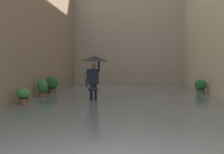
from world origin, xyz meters
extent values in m
plane|color=gray|center=(0.00, -9.31, 0.00)|extent=(60.00, 60.00, 0.00)
cube|color=slate|center=(0.00, -9.31, 0.06)|extent=(8.78, 24.62, 0.13)
cube|color=gray|center=(4.89, -9.31, 4.28)|extent=(1.80, 22.62, 8.55)
cube|color=#A89989|center=(0.00, -19.52, 4.23)|extent=(11.58, 1.80, 8.47)
cube|color=black|center=(1.35, -8.07, 0.05)|extent=(0.16, 0.26, 0.10)
cylinder|color=#1E2333|center=(1.35, -8.07, 0.44)|extent=(0.14, 0.14, 0.68)
cube|color=black|center=(1.17, -8.04, 0.05)|extent=(0.16, 0.26, 0.10)
cylinder|color=#1E2333|center=(1.17, -8.04, 0.44)|extent=(0.14, 0.14, 0.68)
cube|color=#1E2333|center=(1.26, -8.05, 1.07)|extent=(0.42, 0.30, 0.58)
cone|color=#1E2333|center=(1.26, -8.05, 0.66)|extent=(0.59, 0.59, 0.28)
sphere|color=tan|center=(1.26, -8.05, 1.46)|extent=(0.21, 0.21, 0.21)
cylinder|color=#1E2333|center=(1.03, -8.01, 1.48)|extent=(0.10, 0.10, 0.44)
cylinder|color=#1E2333|center=(1.48, -8.10, 1.12)|extent=(0.10, 0.10, 0.48)
cylinder|color=black|center=(1.20, -8.04, 1.57)|extent=(0.02, 0.02, 0.42)
cone|color=black|center=(1.20, -8.04, 1.78)|extent=(1.10, 1.10, 0.22)
cylinder|color=black|center=(1.20, -8.04, 1.92)|extent=(0.01, 0.01, 0.08)
cube|color=#8C6B4C|center=(1.56, -8.10, 0.80)|extent=(0.12, 0.29, 0.32)
torus|color=#8C6B4C|center=(1.56, -8.10, 1.08)|extent=(0.08, 0.30, 0.30)
cylinder|color=brown|center=(3.62, -9.10, 0.15)|extent=(0.35, 0.35, 0.30)
torus|color=brown|center=(3.62, -9.10, 0.30)|extent=(0.39, 0.39, 0.04)
ellipsoid|color=#387F3D|center=(3.62, -9.10, 0.61)|extent=(0.47, 0.47, 0.62)
cylinder|color=brown|center=(3.69, -11.04, 0.15)|extent=(0.41, 0.41, 0.31)
torus|color=brown|center=(3.69, -11.04, 0.31)|extent=(0.45, 0.45, 0.04)
ellipsoid|color=#23602D|center=(3.69, -11.04, 0.63)|extent=(0.63, 0.63, 0.64)
cylinder|color=#66605B|center=(-3.63, -11.38, 0.13)|extent=(0.41, 0.41, 0.26)
torus|color=#56524E|center=(-3.63, -11.38, 0.26)|extent=(0.44, 0.44, 0.04)
ellipsoid|color=#23602D|center=(-3.63, -11.38, 0.53)|extent=(0.58, 0.58, 0.54)
cylinder|color=brown|center=(3.58, -6.58, 0.16)|extent=(0.37, 0.37, 0.33)
torus|color=brown|center=(3.58, -6.58, 0.33)|extent=(0.41, 0.41, 0.04)
ellipsoid|color=#428947|center=(3.58, -6.58, 0.52)|extent=(0.49, 0.49, 0.38)
camera|label=1|loc=(-0.31, 4.41, 1.57)|focal=50.84mm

